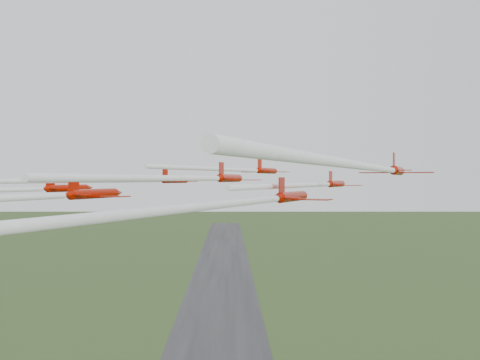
{
  "coord_description": "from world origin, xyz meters",
  "views": [
    {
      "loc": [
        3.97,
        -88.61,
        60.7
      ],
      "look_at": [
        5.78,
        -4.7,
        60.58
      ],
      "focal_mm": 40.0,
      "sensor_mm": 36.0,
      "label": 1
    }
  ],
  "objects_px": {
    "jet_lead": "(246,170)",
    "jet_row3_mid": "(203,178)",
    "jet_row4_left": "(13,198)",
    "jet_row4_right": "(245,202)",
    "jet_row2_left": "(144,180)",
    "jet_row3_right": "(382,169)",
    "jet_row3_left": "(30,189)",
    "jet_row2_right": "(319,185)"
  },
  "relations": [
    {
      "from": "jet_row4_left",
      "to": "jet_row3_right",
      "type": "bearing_deg",
      "value": 19.43
    },
    {
      "from": "jet_row2_left",
      "to": "jet_row4_right",
      "type": "relative_size",
      "value": 0.77
    },
    {
      "from": "jet_row2_left",
      "to": "jet_row4_left",
      "type": "relative_size",
      "value": 0.74
    },
    {
      "from": "jet_row2_left",
      "to": "jet_row4_right",
      "type": "distance_m",
      "value": 39.1
    },
    {
      "from": "jet_row2_right",
      "to": "jet_row3_left",
      "type": "relative_size",
      "value": 1.03
    },
    {
      "from": "jet_lead",
      "to": "jet_row3_mid",
      "type": "height_order",
      "value": "jet_lead"
    },
    {
      "from": "jet_row3_left",
      "to": "jet_row4_right",
      "type": "xyz_separation_m",
      "value": [
        30.8,
        -32.54,
        -0.52
      ]
    },
    {
      "from": "jet_row3_left",
      "to": "jet_row3_mid",
      "type": "xyz_separation_m",
      "value": [
        26.29,
        -13.83,
        1.6
      ]
    },
    {
      "from": "jet_row4_left",
      "to": "jet_row4_right",
      "type": "relative_size",
      "value": 1.04
    },
    {
      "from": "jet_row4_left",
      "to": "jet_row4_right",
      "type": "height_order",
      "value": "jet_row4_left"
    },
    {
      "from": "jet_row2_left",
      "to": "jet_row3_mid",
      "type": "height_order",
      "value": "jet_row3_mid"
    },
    {
      "from": "jet_row3_right",
      "to": "jet_row3_left",
      "type": "bearing_deg",
      "value": 172.43
    },
    {
      "from": "jet_row4_left",
      "to": "jet_row3_left",
      "type": "bearing_deg",
      "value": 126.59
    },
    {
      "from": "jet_row3_left",
      "to": "jet_row2_right",
      "type": "bearing_deg",
      "value": 16.07
    },
    {
      "from": "jet_row3_mid",
      "to": "jet_row4_right",
      "type": "xyz_separation_m",
      "value": [
        4.51,
        -18.71,
        -2.12
      ]
    },
    {
      "from": "jet_row2_right",
      "to": "jet_row3_mid",
      "type": "xyz_separation_m",
      "value": [
        -15.73,
        -8.7,
        0.87
      ]
    },
    {
      "from": "jet_row2_left",
      "to": "jet_row2_right",
      "type": "relative_size",
      "value": 1.0
    },
    {
      "from": "jet_lead",
      "to": "jet_row4_right",
      "type": "distance_m",
      "value": 50.18
    },
    {
      "from": "jet_row2_right",
      "to": "jet_row3_mid",
      "type": "height_order",
      "value": "jet_row3_mid"
    },
    {
      "from": "jet_row2_right",
      "to": "jet_row3_mid",
      "type": "bearing_deg",
      "value": -126.23
    },
    {
      "from": "jet_row2_left",
      "to": "jet_row3_left",
      "type": "bearing_deg",
      "value": -143.88
    },
    {
      "from": "jet_lead",
      "to": "jet_row3_mid",
      "type": "bearing_deg",
      "value": -76.58
    },
    {
      "from": "jet_lead",
      "to": "jet_row3_mid",
      "type": "distance_m",
      "value": 31.97
    },
    {
      "from": "jet_lead",
      "to": "jet_row4_left",
      "type": "relative_size",
      "value": 0.8
    },
    {
      "from": "jet_row3_left",
      "to": "jet_row3_mid",
      "type": "relative_size",
      "value": 0.85
    },
    {
      "from": "jet_row2_left",
      "to": "jet_row2_right",
      "type": "height_order",
      "value": "jet_row2_left"
    },
    {
      "from": "jet_row3_left",
      "to": "jet_row3_right",
      "type": "height_order",
      "value": "jet_row3_right"
    },
    {
      "from": "jet_row2_right",
      "to": "jet_row3_left",
      "type": "distance_m",
      "value": 42.34
    },
    {
      "from": "jet_row3_mid",
      "to": "jet_row4_right",
      "type": "distance_m",
      "value": 19.37
    },
    {
      "from": "jet_row2_left",
      "to": "jet_row4_right",
      "type": "bearing_deg",
      "value": -44.78
    },
    {
      "from": "jet_row4_left",
      "to": "jet_row2_right",
      "type": "bearing_deg",
      "value": 51.51
    },
    {
      "from": "jet_row3_right",
      "to": "jet_row4_right",
      "type": "xyz_separation_m",
      "value": [
        -13.9,
        -6.16,
        -3.05
      ]
    },
    {
      "from": "jet_row2_left",
      "to": "jet_row3_mid",
      "type": "distance_m",
      "value": 20.21
    },
    {
      "from": "jet_row2_left",
      "to": "jet_row4_right",
      "type": "height_order",
      "value": "jet_row2_left"
    },
    {
      "from": "jet_lead",
      "to": "jet_row3_right",
      "type": "bearing_deg",
      "value": -49.75
    },
    {
      "from": "jet_lead",
      "to": "jet_row4_left",
      "type": "height_order",
      "value": "jet_lead"
    },
    {
      "from": "jet_row2_left",
      "to": "jet_row3_mid",
      "type": "bearing_deg",
      "value": -36.8
    },
    {
      "from": "jet_row3_mid",
      "to": "jet_row4_left",
      "type": "xyz_separation_m",
      "value": [
        -18.19,
        -12.51,
        -1.95
      ]
    },
    {
      "from": "jet_row4_left",
      "to": "jet_row4_right",
      "type": "bearing_deg",
      "value": 4.22
    },
    {
      "from": "jet_row2_left",
      "to": "jet_row4_left",
      "type": "xyz_separation_m",
      "value": [
        -8.11,
        -30.03,
        -1.64
      ]
    },
    {
      "from": "jet_lead",
      "to": "jet_row4_left",
      "type": "distance_m",
      "value": 50.32
    },
    {
      "from": "jet_row2_right",
      "to": "jet_lead",
      "type": "bearing_deg",
      "value": 137.43
    }
  ]
}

